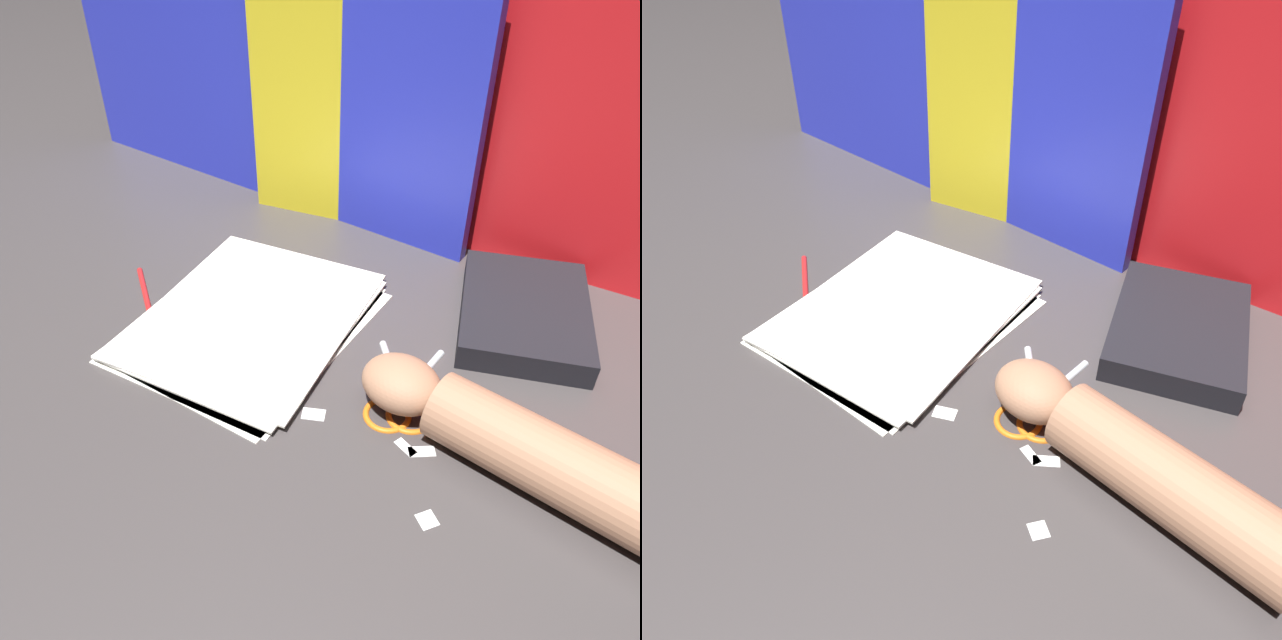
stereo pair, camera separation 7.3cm
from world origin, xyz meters
The scene contains 12 objects.
ground_plane centered at (0.00, 0.00, 0.00)m, with size 6.00×6.00×0.00m, color #3D3838.
backdrop_panel_left centered at (-0.31, 0.37, 0.19)m, with size 0.78×0.09×0.38m.
backdrop_panel_center centered at (-0.01, 0.37, 0.25)m, with size 0.55×0.09×0.49m.
paper_stack centered at (-0.11, 0.05, 0.01)m, with size 0.28×0.34×0.01m.
book_closed centered at (0.20, 0.23, 0.02)m, with size 0.21×0.25×0.03m.
scissors centered at (0.12, 0.01, 0.00)m, with size 0.12×0.16×0.01m.
hand_forearm centered at (0.25, -0.01, 0.04)m, with size 0.35×0.13×0.07m.
paper_scrap_near centered at (0.17, -0.04, 0.00)m, with size 0.03×0.03×0.00m.
paper_scrap_mid centered at (0.15, -0.04, 0.00)m, with size 0.03×0.02×0.00m.
paper_scrap_far centered at (0.20, -0.11, 0.00)m, with size 0.03×0.03×0.00m.
paper_scrap_side centered at (0.04, -0.05, 0.00)m, with size 0.03×0.03×0.00m.
pen centered at (-0.27, 0.02, 0.00)m, with size 0.11×0.09×0.01m.
Camera 1 is at (0.28, -0.46, 0.52)m, focal length 35.00 mm.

